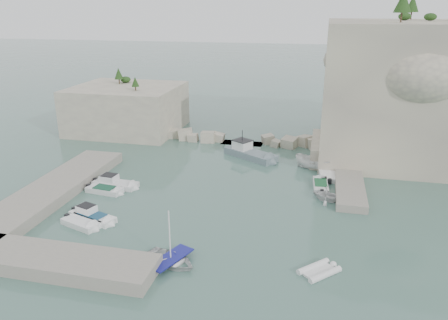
% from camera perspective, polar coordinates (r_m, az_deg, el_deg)
% --- Properties ---
extents(ground, '(400.00, 400.00, 0.00)m').
position_cam_1_polar(ground, '(43.08, -1.79, -6.37)').
color(ground, '#4B7165').
rests_on(ground, ground).
extents(cliff_east, '(26.00, 22.00, 17.00)m').
position_cam_1_polar(cliff_east, '(62.72, 24.98, 8.26)').
color(cliff_east, beige).
rests_on(cliff_east, ground).
extents(cliff_terrace, '(8.00, 10.00, 2.50)m').
position_cam_1_polar(cliff_terrace, '(58.26, 15.27, 1.27)').
color(cliff_terrace, beige).
rests_on(cliff_terrace, ground).
extents(outcrop_west, '(16.00, 14.00, 7.00)m').
position_cam_1_polar(outcrop_west, '(70.93, -12.51, 6.59)').
color(outcrop_west, beige).
rests_on(outcrop_west, ground).
extents(quay_west, '(5.00, 24.00, 1.10)m').
position_cam_1_polar(quay_west, '(48.87, -21.83, -3.90)').
color(quay_west, '#9E9689').
rests_on(quay_west, ground).
extents(quay_south, '(18.00, 4.00, 1.10)m').
position_cam_1_polar(quay_south, '(36.79, -22.66, -11.91)').
color(quay_south, '#9E9689').
rests_on(quay_south, ground).
extents(ledge_east, '(3.00, 16.00, 0.80)m').
position_cam_1_polar(ledge_east, '(51.04, 16.00, -2.42)').
color(ledge_east, '#9E9689').
rests_on(ledge_east, ground).
extents(breakwater, '(28.00, 3.00, 1.40)m').
position_cam_1_polar(breakwater, '(63.11, 2.35, 2.83)').
color(breakwater, beige).
rests_on(breakwater, ground).
extents(motorboat_e, '(4.38, 2.91, 0.70)m').
position_cam_1_polar(motorboat_e, '(41.96, -18.09, -8.16)').
color(motorboat_e, white).
rests_on(motorboat_e, ground).
extents(motorboat_b, '(5.64, 2.35, 1.40)m').
position_cam_1_polar(motorboat_b, '(49.60, -13.96, -3.37)').
color(motorboat_b, silver).
rests_on(motorboat_b, ground).
extents(motorboat_c, '(4.46, 2.09, 0.70)m').
position_cam_1_polar(motorboat_c, '(48.37, -15.31, -4.10)').
color(motorboat_c, silver).
rests_on(motorboat_c, ground).
extents(motorboat_d, '(5.45, 3.14, 1.40)m').
position_cam_1_polar(motorboat_d, '(42.77, -16.75, -7.46)').
color(motorboat_d, white).
rests_on(motorboat_d, ground).
extents(rowboat, '(5.23, 4.54, 0.91)m').
position_cam_1_polar(rowboat, '(34.88, -6.94, -13.27)').
color(rowboat, white).
rests_on(rowboat, ground).
extents(inflatable_dinghy, '(3.44, 3.46, 0.44)m').
position_cam_1_polar(inflatable_dinghy, '(34.35, 12.28, -14.19)').
color(inflatable_dinghy, white).
rests_on(inflatable_dinghy, ground).
extents(tender_east_a, '(3.78, 3.49, 1.64)m').
position_cam_1_polar(tender_east_a, '(45.93, 13.29, -5.21)').
color(tender_east_a, silver).
rests_on(tender_east_a, ground).
extents(tender_east_b, '(1.86, 4.58, 0.70)m').
position_cam_1_polar(tender_east_b, '(49.04, 12.47, -3.52)').
color(tender_east_b, silver).
rests_on(tender_east_b, ground).
extents(tender_east_c, '(2.44, 5.76, 0.70)m').
position_cam_1_polar(tender_east_c, '(52.60, 13.28, -1.98)').
color(tender_east_c, white).
rests_on(tender_east_c, ground).
extents(tender_east_d, '(5.41, 3.49, 1.96)m').
position_cam_1_polar(tender_east_d, '(54.13, 11.72, -1.24)').
color(tender_east_d, white).
rests_on(tender_east_d, ground).
extents(work_boat, '(8.21, 6.40, 2.20)m').
position_cam_1_polar(work_boat, '(57.34, 3.47, 0.34)').
color(work_boat, slate).
rests_on(work_boat, ground).
extents(rowboat_mast, '(0.10, 0.10, 4.20)m').
position_cam_1_polar(rowboat_mast, '(33.57, -7.12, -9.60)').
color(rowboat_mast, white).
rests_on(rowboat_mast, rowboat).
extents(vegetation, '(53.48, 13.88, 13.40)m').
position_cam_1_polar(vegetation, '(62.38, 21.16, 17.48)').
color(vegetation, '#1E4219').
rests_on(vegetation, ground).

